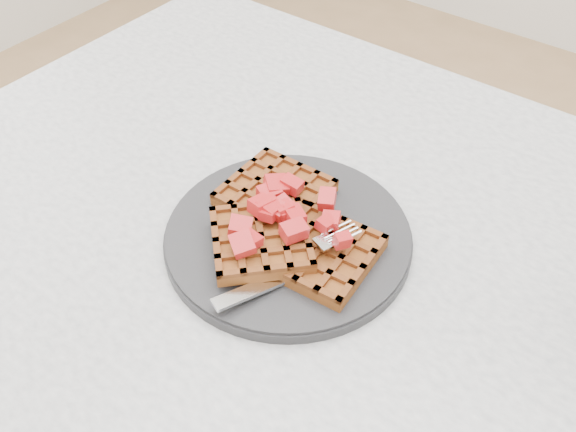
{
  "coord_description": "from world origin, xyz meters",
  "views": [
    {
      "loc": [
        0.21,
        -0.42,
        1.27
      ],
      "look_at": [
        -0.08,
        -0.03,
        0.79
      ],
      "focal_mm": 40.0,
      "sensor_mm": 36.0,
      "label": 1
    }
  ],
  "objects": [
    {
      "name": "waffles",
      "position": [
        -0.08,
        -0.03,
        0.78
      ],
      "size": [
        0.21,
        0.2,
        0.03
      ],
      "color": "brown",
      "rests_on": "plate"
    },
    {
      "name": "plate",
      "position": [
        -0.08,
        -0.03,
        0.76
      ],
      "size": [
        0.27,
        0.27,
        0.02
      ],
      "primitive_type": "cylinder",
      "color": "#242527",
      "rests_on": "table"
    },
    {
      "name": "strawberry_pile",
      "position": [
        -0.08,
        -0.03,
        0.8
      ],
      "size": [
        0.15,
        0.15,
        0.02
      ],
      "primitive_type": null,
      "color": "#A6070C",
      "rests_on": "waffles"
    },
    {
      "name": "table",
      "position": [
        0.0,
        0.0,
        0.64
      ],
      "size": [
        1.2,
        0.8,
        0.75
      ],
      "color": "silver",
      "rests_on": "ground"
    },
    {
      "name": "fork",
      "position": [
        -0.04,
        -0.07,
        0.77
      ],
      "size": [
        0.08,
        0.18,
        0.02
      ],
      "primitive_type": null,
      "rotation": [
        0.0,
        0.0,
        -0.35
      ],
      "color": "silver",
      "rests_on": "plate"
    }
  ]
}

